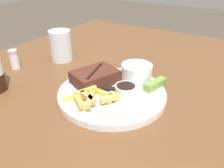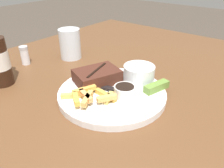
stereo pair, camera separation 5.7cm
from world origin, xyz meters
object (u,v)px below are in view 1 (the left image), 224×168
fork_utensil (103,106)px  knife_utensil (100,88)px  dinner_plate (112,93)px  coleslaw_cup (136,72)px  steak_portion (95,77)px  pickle_spear (155,84)px  drinking_glass (61,46)px  salt_shaker (14,59)px  dipping_sauce_cup (125,90)px

fork_utensil → knife_utensil: size_ratio=0.81×
dinner_plate → knife_utensil: knife_utensil is taller
knife_utensil → coleslaw_cup: bearing=-138.6°
steak_portion → coleslaw_cup: size_ratio=1.64×
steak_portion → fork_utensil: bearing=-134.8°
pickle_spear → dinner_plate: bearing=129.8°
pickle_spear → knife_utensil: bearing=124.7°
coleslaw_cup → steak_portion: bearing=129.2°
dinner_plate → fork_utensil: fork_utensil is taller
pickle_spear → fork_utensil: 0.16m
steak_portion → knife_utensil: 0.04m
dinner_plate → drinking_glass: size_ratio=2.63×
drinking_glass → salt_shaker: size_ratio=1.67×
coleslaw_cup → salt_shaker: (-0.11, 0.40, -0.01)m
steak_portion → dipping_sauce_cup: 0.10m
steak_portion → fork_utensil: 0.12m
steak_portion → knife_utensil: (-0.02, -0.03, -0.02)m
pickle_spear → fork_utensil: (-0.15, 0.07, -0.01)m
drinking_glass → salt_shaker: (-0.14, 0.08, -0.02)m
dinner_plate → dipping_sauce_cup: (-0.00, -0.04, 0.02)m
coleslaw_cup → pickle_spear: coleslaw_cup is taller
dinner_plate → dipping_sauce_cup: bearing=-94.3°
pickle_spear → fork_utensil: pickle_spear is taller
steak_portion → pickle_spear: size_ratio=1.83×
steak_portion → coleslaw_cup: bearing=-50.8°
dinner_plate → fork_utensil: 0.08m
salt_shaker → fork_utensil: bearing=-97.3°
steak_portion → fork_utensil: (-0.08, -0.08, -0.02)m
dinner_plate → coleslaw_cup: size_ratio=3.29×
steak_portion → dipping_sauce_cup: (-0.01, -0.10, -0.00)m
dipping_sauce_cup → drinking_glass: bearing=70.0°
dipping_sauce_cup → pickle_spear: dipping_sauce_cup is taller
pickle_spear → salt_shaker: 0.47m
fork_utensil → drinking_glass: bearing=42.5°
steak_portion → drinking_glass: 0.25m
coleslaw_cup → knife_utensil: 0.12m
fork_utensil → knife_utensil: (0.06, 0.05, 0.00)m
steak_portion → pickle_spear: steak_portion is taller
dinner_plate → fork_utensil: size_ratio=2.16×
coleslaw_cup → salt_shaker: size_ratio=1.33×
salt_shaker → dipping_sauce_cup: bearing=-87.4°
coleslaw_cup → pickle_spear: bearing=-98.6°
coleslaw_cup → pickle_spear: size_ratio=1.11×
drinking_glass → knife_utensil: bearing=-116.3°
coleslaw_cup → dipping_sauce_cup: size_ratio=1.59×
pickle_spear → salt_shaker: bearing=101.9°
dipping_sauce_cup → steak_portion: bearing=82.4°
pickle_spear → drinking_glass: 0.38m
coleslaw_cup → knife_utensil: size_ratio=0.53×
coleslaw_cup → salt_shaker: bearing=104.9°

